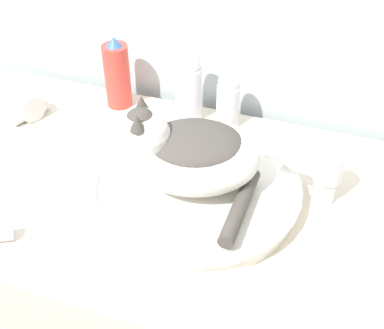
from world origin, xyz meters
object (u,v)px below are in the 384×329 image
faucet (320,174)px  spray_bottle_trigger (117,74)px  deodorant_stick (228,100)px  cat (185,151)px  lotion_bottle_white (189,86)px  hair_dryer (13,98)px

faucet → spray_bottle_trigger: size_ratio=0.84×
faucet → deodorant_stick: 0.30m
cat → lotion_bottle_white: 0.28m
cat → faucet: bearing=-177.8°
lotion_bottle_white → deodorant_stick: bearing=-0.0°
cat → deodorant_stick: (0.01, 0.27, -0.05)m
lotion_bottle_white → faucet: bearing=-29.7°
lotion_bottle_white → hair_dryer: size_ratio=0.85×
lotion_bottle_white → cat: bearing=-71.9°
cat → hair_dryer: bearing=-34.7°
lotion_bottle_white → hair_dryer: bearing=-166.2°
lotion_bottle_white → hair_dryer: lotion_bottle_white is taller
deodorant_stick → faucet: bearing=-38.6°
faucet → hair_dryer: bearing=-24.9°
cat → faucet: cat is taller
lotion_bottle_white → hair_dryer: 0.43m
spray_bottle_trigger → faucet: bearing=-20.2°
faucet → spray_bottle_trigger: (-0.50, 0.19, 0.01)m
spray_bottle_trigger → deodorant_stick: spray_bottle_trigger is taller
deodorant_stick → hair_dryer: 0.51m
faucet → deodorant_stick: size_ratio=1.08×
faucet → hair_dryer: size_ratio=0.74×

